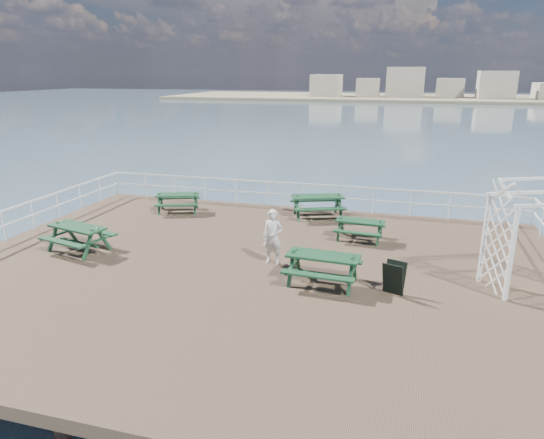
{
  "coord_description": "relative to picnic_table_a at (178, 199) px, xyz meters",
  "views": [
    {
      "loc": [
        4.16,
        -12.56,
        5.56
      ],
      "look_at": [
        0.21,
        1.47,
        1.1
      ],
      "focal_mm": 32.0,
      "sensor_mm": 36.0,
      "label": 1
    }
  ],
  "objects": [
    {
      "name": "ground",
      "position": [
        4.82,
        -4.99,
        -0.69
      ],
      "size": [
        18.0,
        14.0,
        0.3
      ],
      "primitive_type": "cube",
      "color": "brown",
      "rests_on": "ground"
    },
    {
      "name": "sea_backdrop",
      "position": [
        17.36,
        129.08,
        -1.05
      ],
      "size": [
        300.0,
        300.0,
        9.2
      ],
      "color": "#3D5366",
      "rests_on": "ground"
    },
    {
      "name": "railing",
      "position": [
        4.75,
        -2.42,
        0.33
      ],
      "size": [
        17.77,
        13.76,
        1.1
      ],
      "color": "silver",
      "rests_on": "ground"
    },
    {
      "name": "picnic_table_a",
      "position": [
        0.0,
        0.0,
        0.0
      ],
      "size": [
        2.1,
        1.89,
        0.84
      ],
      "rotation": [
        0.0,
        0.0,
        0.34
      ],
      "color": "#163C1C",
      "rests_on": "ground"
    },
    {
      "name": "picnic_table_b",
      "position": [
        5.7,
        0.81,
        0.09
      ],
      "size": [
        2.46,
        2.23,
        0.98
      ],
      "rotation": [
        0.0,
        0.0,
        0.36
      ],
      "color": "#163C1C",
      "rests_on": "ground"
    },
    {
      "name": "picnic_table_c",
      "position": [
        7.6,
        -1.5,
        -0.04
      ],
      "size": [
        1.71,
        1.42,
        0.78
      ],
      "rotation": [
        0.0,
        0.0,
        -0.08
      ],
      "color": "#163C1C",
      "rests_on": "ground"
    },
    {
      "name": "picnic_table_d",
      "position": [
        -1.03,
        -5.05,
        0.06
      ],
      "size": [
        2.24,
        1.97,
        0.94
      ],
      "rotation": [
        0.0,
        0.0,
        -0.23
      ],
      "color": "#163C1C",
      "rests_on": "ground"
    },
    {
      "name": "picnic_table_e",
      "position": [
        7.01,
        -5.44,
        0.07
      ],
      "size": [
        2.03,
        1.68,
        0.95
      ],
      "rotation": [
        0.0,
        0.0,
        -0.06
      ],
      "color": "#163C1C",
      "rests_on": "ground"
    },
    {
      "name": "trellis_arbor",
      "position": [
        12.42,
        -4.21,
        0.81
      ],
      "size": [
        2.76,
        2.17,
        3.04
      ],
      "rotation": [
        0.0,
        0.0,
        0.41
      ],
      "color": "silver",
      "rests_on": "ground"
    },
    {
      "name": "sandwich_board",
      "position": [
        8.89,
        -5.58,
        -0.11
      ],
      "size": [
        0.63,
        0.55,
        0.88
      ],
      "rotation": [
        0.0,
        0.0,
        -0.31
      ],
      "color": "black",
      "rests_on": "ground"
    },
    {
      "name": "person",
      "position": [
        5.3,
        -4.39,
        0.29
      ],
      "size": [
        0.62,
        0.42,
        1.67
      ],
      "primitive_type": "imported",
      "rotation": [
        0.0,
        0.0,
        -0.03
      ],
      "color": "silver",
      "rests_on": "ground"
    }
  ]
}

